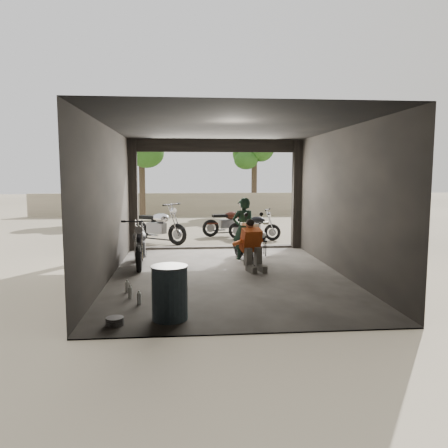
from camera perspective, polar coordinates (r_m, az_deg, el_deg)
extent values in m
plane|color=#7A6D56|center=(9.58, 0.47, -6.81)|extent=(80.00, 80.00, 0.00)
cube|color=#2D2B28|center=(9.58, 0.47, -6.76)|extent=(5.00, 7.00, 0.02)
plane|color=black|center=(9.37, 0.49, 12.59)|extent=(7.00, 7.00, 0.00)
cube|color=black|center=(5.88, 3.80, 0.51)|extent=(5.00, 0.02, 3.20)
cube|color=black|center=(9.43, -14.83, 2.60)|extent=(0.02, 7.00, 3.20)
cube|color=black|center=(9.90, 15.05, 2.77)|extent=(0.02, 7.00, 3.20)
cube|color=black|center=(12.76, -11.75, 3.66)|extent=(0.24, 0.24, 3.20)
cube|color=black|center=(13.09, 9.47, 3.78)|extent=(0.24, 0.24, 3.20)
cube|color=black|center=(12.75, -1.03, 10.18)|extent=(5.00, 0.16, 0.36)
cube|color=#2D2B28|center=(12.99, -1.03, -3.07)|extent=(5.00, 0.25, 0.08)
cube|color=gray|center=(23.35, -2.87, 2.60)|extent=(18.00, 0.30, 1.20)
cylinder|color=#382B1E|center=(21.88, -10.64, 5.36)|extent=(0.30, 0.30, 3.58)
ellipsoid|color=#1E4C14|center=(21.95, -10.77, 11.21)|extent=(2.20, 2.20, 3.14)
cylinder|color=#382B1E|center=(23.58, 3.96, 5.07)|extent=(0.30, 0.30, 3.20)
ellipsoid|color=#1E4C14|center=(23.61, 4.00, 9.92)|extent=(2.20, 2.20, 2.80)
imported|color=black|center=(11.25, 2.55, -0.63)|extent=(0.66, 0.51, 1.62)
cube|color=black|center=(11.83, 4.74, -2.16)|extent=(0.32, 0.32, 0.04)
cylinder|color=black|center=(11.71, 4.20, -3.30)|extent=(0.03, 0.03, 0.43)
cylinder|color=black|center=(11.76, 5.48, -3.27)|extent=(0.03, 0.03, 0.43)
cylinder|color=black|center=(11.97, 3.99, -3.08)|extent=(0.03, 0.03, 0.43)
cylinder|color=black|center=(12.01, 5.25, -3.06)|extent=(0.03, 0.03, 0.43)
ellipsoid|color=silver|center=(11.84, 4.94, -1.48)|extent=(0.31, 0.32, 0.23)
cylinder|color=#394F5F|center=(6.73, -7.11, -9.00)|extent=(0.67, 0.67, 0.84)
cylinder|color=black|center=(13.06, 15.77, 1.09)|extent=(0.08, 0.08, 2.05)
cylinder|color=beige|center=(13.00, 15.92, 4.76)|extent=(0.75, 0.03, 0.75)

